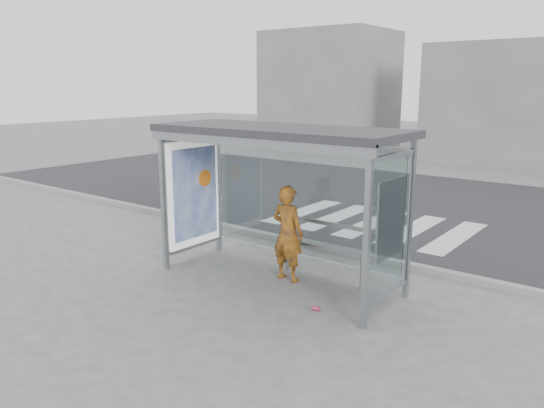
{
  "coord_description": "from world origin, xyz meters",
  "views": [
    {
      "loc": [
        5.1,
        -6.81,
        3.28
      ],
      "look_at": [
        -0.27,
        0.2,
        1.28
      ],
      "focal_mm": 35.0,
      "sensor_mm": 36.0,
      "label": 1
    }
  ],
  "objects_px": {
    "person": "(288,233)",
    "bench": "(323,246)",
    "soda_can": "(316,309)",
    "bus_shelter": "(262,164)"
  },
  "relations": [
    {
      "from": "bus_shelter",
      "to": "soda_can",
      "type": "height_order",
      "value": "bus_shelter"
    },
    {
      "from": "bus_shelter",
      "to": "soda_can",
      "type": "bearing_deg",
      "value": -23.49
    },
    {
      "from": "person",
      "to": "bench",
      "type": "relative_size",
      "value": 0.85
    },
    {
      "from": "person",
      "to": "soda_can",
      "type": "height_order",
      "value": "person"
    },
    {
      "from": "bench",
      "to": "soda_can",
      "type": "height_order",
      "value": "bench"
    },
    {
      "from": "bus_shelter",
      "to": "soda_can",
      "type": "distance_m",
      "value": 2.57
    },
    {
      "from": "person",
      "to": "bench",
      "type": "bearing_deg",
      "value": -137.71
    },
    {
      "from": "person",
      "to": "soda_can",
      "type": "xyz_separation_m",
      "value": [
        1.09,
        -0.79,
        -0.79
      ]
    },
    {
      "from": "person",
      "to": "soda_can",
      "type": "distance_m",
      "value": 1.56
    },
    {
      "from": "person",
      "to": "soda_can",
      "type": "bearing_deg",
      "value": 145.45
    }
  ]
}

